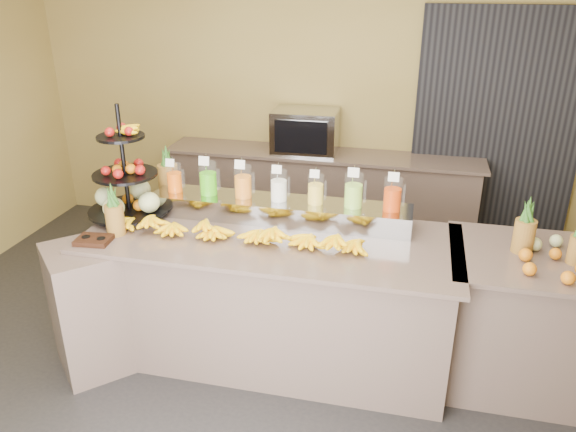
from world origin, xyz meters
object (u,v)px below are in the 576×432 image
(banana_heap, at_px, (239,230))
(oven_warmer, at_px, (305,131))
(fruit_stand, at_px, (131,189))
(condiment_caddy, at_px, (94,240))
(pitcher_tray, at_px, (279,210))
(right_fruit_pile, at_px, (549,253))

(banana_heap, height_order, oven_warmer, oven_warmer)
(fruit_stand, height_order, condiment_caddy, fruit_stand)
(pitcher_tray, relative_size, condiment_caddy, 8.46)
(condiment_caddy, bearing_deg, right_fruit_pile, 7.42)
(right_fruit_pile, bearing_deg, condiment_caddy, -172.58)
(fruit_stand, height_order, oven_warmer, fruit_stand)
(pitcher_tray, relative_size, right_fruit_pile, 4.57)
(banana_heap, distance_m, right_fruit_pile, 1.92)
(condiment_caddy, distance_m, oven_warmer, 2.49)
(fruit_stand, relative_size, condiment_caddy, 3.71)
(condiment_caddy, xyz_separation_m, oven_warmer, (0.93, 2.30, 0.19))
(banana_heap, height_order, right_fruit_pile, right_fruit_pile)
(pitcher_tray, xyz_separation_m, fruit_stand, (-1.03, -0.18, 0.13))
(pitcher_tray, bearing_deg, banana_heap, -116.78)
(pitcher_tray, distance_m, oven_warmer, 1.68)
(pitcher_tray, xyz_separation_m, oven_warmer, (-0.15, 1.67, 0.13))
(right_fruit_pile, relative_size, oven_warmer, 0.65)
(pitcher_tray, height_order, condiment_caddy, pitcher_tray)
(banana_heap, relative_size, fruit_stand, 2.24)
(pitcher_tray, xyz_separation_m, right_fruit_pile, (1.74, -0.26, -0.01))
(banana_heap, xyz_separation_m, condiment_caddy, (-0.90, -0.27, -0.05))
(oven_warmer, bearing_deg, pitcher_tray, -86.07)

